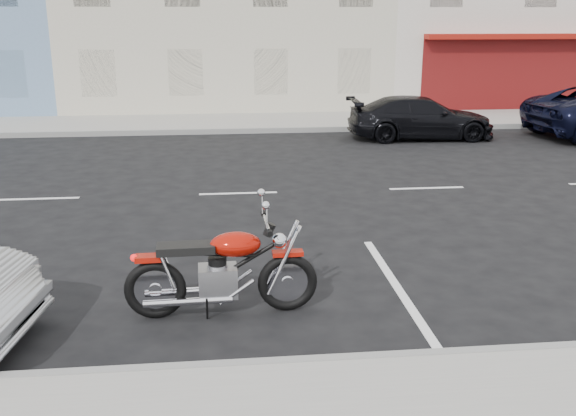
# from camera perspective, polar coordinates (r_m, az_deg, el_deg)

# --- Properties ---
(ground) EXTENTS (120.00, 120.00, 0.00)m
(ground) POSITION_cam_1_polar(r_m,az_deg,el_deg) (13.47, 4.09, 1.54)
(ground) COLOR black
(ground) RESTS_ON ground
(sidewalk_far) EXTENTS (80.00, 3.40, 0.15)m
(sidewalk_far) POSITION_cam_1_polar(r_m,az_deg,el_deg) (21.93, -13.06, 7.28)
(sidewalk_far) COLOR gray
(sidewalk_far) RESTS_ON ground
(curb_far) EXTENTS (80.00, 0.12, 0.16)m
(curb_far) POSITION_cam_1_polar(r_m,az_deg,el_deg) (20.27, -13.61, 6.51)
(curb_far) COLOR gray
(curb_far) RESTS_ON ground
(motorcycle) EXTENTS (2.35, 0.78, 1.18)m
(motorcycle) POSITION_cam_1_polar(r_m,az_deg,el_deg) (7.89, 0.18, -5.52)
(motorcycle) COLOR black
(motorcycle) RESTS_ON ground
(car_far) EXTENTS (4.33, 1.86, 1.24)m
(car_far) POSITION_cam_1_polar(r_m,az_deg,el_deg) (19.54, 11.71, 7.87)
(car_far) COLOR black
(car_far) RESTS_ON ground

